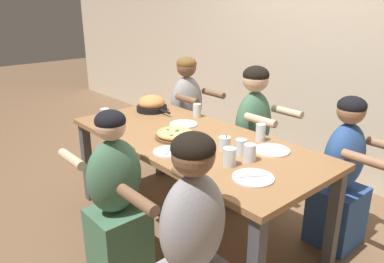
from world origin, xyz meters
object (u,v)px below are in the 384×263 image
Objects in this scene: drinking_glass_h at (249,154)px; diner_near_right at (193,253)px; empty_plate_b at (272,150)px; cocktail_glass_blue at (224,144)px; diner_far_left at (187,120)px; diner_far_right at (342,180)px; drinking_glass_c at (192,152)px; diner_near_center at (116,202)px; drinking_glass_a at (197,111)px; empty_plate_c at (184,124)px; drinking_glass_e at (105,115)px; drinking_glass_b at (204,147)px; empty_plate_d at (169,152)px; drinking_glass_d at (229,158)px; diner_far_center at (253,141)px; skillet_bowl at (152,104)px; pizza_board_main at (175,134)px; drinking_glass_f at (241,147)px; drinking_glass_g at (260,134)px; empty_plate_a at (253,178)px.

diner_near_right reaches higher than drinking_glass_h.
cocktail_glass_blue reaches higher than empty_plate_b.
diner_far_left is 1.07× the size of diner_far_right.
diner_near_center reaches higher than drinking_glass_c.
empty_plate_b is at bearing -8.70° from drinking_glass_a.
empty_plate_c is at bearing 167.38° from cocktail_glass_blue.
cocktail_glass_blue is 1.13m from drinking_glass_e.
diner_near_right is at bearing -2.54° from diner_far_right.
diner_far_right is at bearing 51.43° from cocktail_glass_blue.
drinking_glass_b is 1.03m from diner_far_right.
empty_plate_d is 0.37m from cocktail_glass_blue.
diner_far_center is (-0.49, 0.82, -0.24)m from drinking_glass_d.
diner_near_right is at bearing -29.32° from skillet_bowl.
drinking_glass_d is at bearing 27.21° from drinking_glass_c.
empty_plate_b is 0.39m from drinking_glass_d.
drinking_glass_f reaches higher than pizza_board_main.
drinking_glass_g is (0.08, 0.47, -0.00)m from drinking_glass_b.
empty_plate_a is 2.28× the size of drinking_glass_f.
diner_far_right is at bearing -2.54° from diner_near_right.
diner_far_center reaches higher than drinking_glass_d.
pizza_board_main is 2.74× the size of drinking_glass_e.
drinking_glass_a reaches higher than drinking_glass_e.
empty_plate_d is (-0.43, -0.53, 0.00)m from empty_plate_b.
empty_plate_c is 0.70m from drinking_glass_c.
drinking_glass_a reaches higher than drinking_glass_f.
diner_far_center is at bearing 108.26° from drinking_glass_b.
pizza_board_main is at bearing 174.46° from empty_plate_a.
cocktail_glass_blue is at bearing -100.05° from drinking_glass_g.
empty_plate_a is 2.15× the size of drinking_glass_h.
diner_far_left is at bearing 137.49° from empty_plate_c.
drinking_glass_g is (-0.35, 0.50, 0.05)m from empty_plate_a.
drinking_glass_c is 1.10× the size of drinking_glass_d.
drinking_glass_c reaches higher than empty_plate_b.
empty_plate_c is at bearing -68.40° from drinking_glass_a.
diner_near_center is (0.40, -1.04, -0.31)m from drinking_glass_a.
drinking_glass_c is at bearing -22.98° from skillet_bowl.
empty_plate_a is at bearing 11.36° from drinking_glass_c.
empty_plate_c is at bearing 159.34° from drinking_glass_d.
skillet_bowl is 0.34× the size of diner_near_right.
pizza_board_main is at bearing 156.62° from drinking_glass_c.
empty_plate_d is 0.18× the size of diner_far_left.
diner_near_center is at bearing -115.01° from drinking_glass_b.
drinking_glass_c is 1.21× the size of drinking_glass_f.
pizza_board_main is 0.60m from drinking_glass_d.
drinking_glass_g is (0.45, 0.42, 0.03)m from pizza_board_main.
drinking_glass_h is at bearing 8.43° from pizza_board_main.
diner_near_center is at bearing -131.75° from drinking_glass_d.
drinking_glass_a is 1.04× the size of drinking_glass_h.
diner_far_left is at bearing 154.03° from drinking_glass_h.
drinking_glass_b is at bearing -150.80° from drinking_glass_h.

